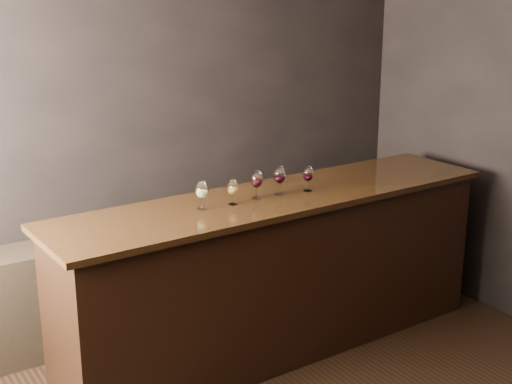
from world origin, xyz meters
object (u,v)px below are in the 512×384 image
bar_counter (277,276)px  back_bar_shelf (82,291)px  glass_amber (233,188)px  glass_red_a (257,180)px  glass_red_b (279,176)px  glass_red_c (308,175)px  glass_white (202,191)px

bar_counter → back_bar_shelf: bearing=141.7°
glass_amber → glass_red_a: size_ratio=0.87×
back_bar_shelf → glass_red_b: (1.19, -0.86, 0.92)m
glass_red_c → glass_amber: bearing=179.3°
glass_white → bar_counter: bearing=-0.2°
glass_amber → bar_counter: bearing=3.2°
bar_counter → back_bar_shelf: size_ratio=1.45×
bar_counter → glass_white: bearing=177.7°
bar_counter → glass_red_a: (-0.17, 0.01, 0.75)m
back_bar_shelf → glass_white: bearing=-56.4°
bar_counter → glass_red_b: (0.01, 0.00, 0.75)m
glass_amber → back_bar_shelf: bearing=131.9°
glass_white → glass_red_b: size_ratio=0.91×
glass_white → glass_red_c: size_ratio=1.04×
bar_counter → glass_amber: size_ratio=19.50×
glass_amber → glass_red_b: size_ratio=0.84×
glass_amber → glass_red_b: glass_red_b is taller
glass_red_b → glass_red_c: bearing=-8.4°
glass_red_a → glass_red_c: (0.41, -0.04, -0.01)m
back_bar_shelf → glass_amber: glass_amber is taller
glass_red_a → glass_amber: bearing=-171.3°
glass_white → glass_amber: glass_white is taller
glass_white → glass_red_a: 0.44m
glass_red_c → glass_red_a: bearing=174.4°
bar_counter → glass_red_b: glass_red_b is taller
glass_red_a → glass_white: bearing=-178.8°
bar_counter → glass_red_b: size_ratio=16.29×
back_bar_shelf → glass_red_c: size_ratio=12.85×
bar_counter → back_bar_shelf: 1.47m
back_bar_shelf → glass_red_a: size_ratio=11.78×
bar_counter → glass_amber: bearing=-178.9°
glass_red_b → glass_white: bearing=-179.8°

